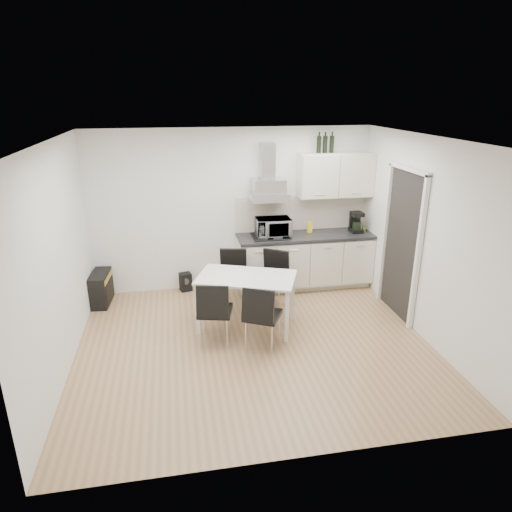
{
  "coord_description": "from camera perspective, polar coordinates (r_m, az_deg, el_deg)",
  "views": [
    {
      "loc": [
        -0.92,
        -5.12,
        3.1
      ],
      "look_at": [
        0.08,
        0.34,
        1.1
      ],
      "focal_mm": 32.0,
      "sensor_mm": 36.0,
      "label": 1
    }
  ],
  "objects": [
    {
      "name": "wall_front",
      "position": [
        3.71,
        5.32,
        -9.25
      ],
      "size": [
        4.5,
        0.1,
        2.6
      ],
      "primitive_type": "cube",
      "color": "white",
      "rests_on": "ground"
    },
    {
      "name": "kitchenette",
      "position": [
        7.52,
        6.36,
        2.14
      ],
      "size": [
        2.22,
        0.64,
        2.52
      ],
      "color": "beige",
      "rests_on": "ground"
    },
    {
      "name": "chair_far_right",
      "position": [
        6.8,
        1.99,
        -3.19
      ],
      "size": [
        0.64,
        0.66,
        0.88
      ],
      "primitive_type": null,
      "rotation": [
        0.0,
        0.0,
        2.58
      ],
      "color": "black",
      "rests_on": "ground"
    },
    {
      "name": "doorway",
      "position": [
        6.79,
        17.6,
        1.3
      ],
      "size": [
        0.08,
        1.04,
        2.1
      ],
      "primitive_type": "cube",
      "color": "white",
      "rests_on": "ground"
    },
    {
      "name": "chair_near_right",
      "position": [
        5.79,
        0.83,
        -7.52
      ],
      "size": [
        0.62,
        0.65,
        0.88
      ],
      "primitive_type": null,
      "rotation": [
        0.0,
        0.0,
        -0.48
      ],
      "color": "black",
      "rests_on": "ground"
    },
    {
      "name": "wall_back",
      "position": [
        7.4,
        -2.99,
        5.73
      ],
      "size": [
        4.5,
        0.1,
        2.6
      ],
      "primitive_type": "cube",
      "color": "white",
      "rests_on": "ground"
    },
    {
      "name": "floor_speaker",
      "position": [
        7.61,
        -8.79,
        -3.21
      ],
      "size": [
        0.22,
        0.2,
        0.3
      ],
      "primitive_type": "cube",
      "rotation": [
        0.0,
        0.0,
        0.25
      ],
      "color": "black",
      "rests_on": "ground"
    },
    {
      "name": "wall_left",
      "position": [
        5.58,
        -23.6,
        -0.69
      ],
      "size": [
        0.1,
        4.0,
        2.6
      ],
      "primitive_type": "cube",
      "color": "white",
      "rests_on": "ground"
    },
    {
      "name": "chair_near_left",
      "position": [
        5.92,
        -5.14,
        -6.95
      ],
      "size": [
        0.54,
        0.59,
        0.88
      ],
      "primitive_type": null,
      "rotation": [
        0.0,
        0.0,
        -0.23
      ],
      "color": "black",
      "rests_on": "ground"
    },
    {
      "name": "ceiling",
      "position": [
        5.22,
        -0.25,
        14.34
      ],
      "size": [
        4.5,
        4.5,
        0.0
      ],
      "primitive_type": "plane",
      "color": "white",
      "rests_on": "wall_back"
    },
    {
      "name": "ground",
      "position": [
        6.05,
        -0.21,
        -10.98
      ],
      "size": [
        4.5,
        4.5,
        0.0
      ],
      "primitive_type": "plane",
      "color": "tan",
      "rests_on": "ground"
    },
    {
      "name": "chair_far_left",
      "position": [
        6.85,
        -2.98,
        -3.05
      ],
      "size": [
        0.54,
        0.59,
        0.88
      ],
      "primitive_type": null,
      "rotation": [
        0.0,
        0.0,
        2.91
      ],
      "color": "black",
      "rests_on": "ground"
    },
    {
      "name": "wall_right",
      "position": [
        6.28,
        20.43,
        1.9
      ],
      "size": [
        0.1,
        4.0,
        2.6
      ],
      "primitive_type": "cube",
      "color": "white",
      "rests_on": "ground"
    },
    {
      "name": "guitar_amp",
      "position": [
        7.44,
        -18.8,
        -3.83
      ],
      "size": [
        0.31,
        0.62,
        0.5
      ],
      "rotation": [
        0.0,
        0.0,
        -0.08
      ],
      "color": "black",
      "rests_on": "ground"
    },
    {
      "name": "dining_table",
      "position": [
        6.2,
        -1.2,
        -3.32
      ],
      "size": [
        1.48,
        1.16,
        0.75
      ],
      "rotation": [
        0.0,
        0.0,
        -0.37
      ],
      "color": "white",
      "rests_on": "ground"
    }
  ]
}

